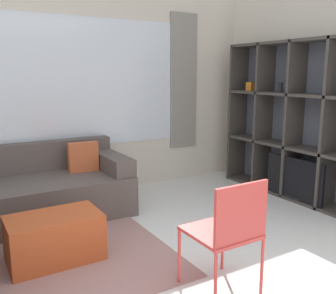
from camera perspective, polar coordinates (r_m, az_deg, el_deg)
wall_back at (r=4.87m, az=-13.24°, el=8.37°), size 6.10×0.11×2.70m
wall_right at (r=4.97m, az=22.53°, el=7.79°), size 0.07×4.47×2.70m
area_rug at (r=3.47m, az=-23.05°, el=-16.58°), size 2.63×1.87×0.01m
shelving_unit at (r=4.99m, az=18.96°, el=3.43°), size 0.35×2.14×1.97m
couch_main at (r=4.35m, az=-20.71°, el=-6.65°), size 2.18×0.97×0.78m
ottoman at (r=3.38m, az=-16.88°, el=-13.18°), size 0.76×0.45×0.41m
folding_chair at (r=2.69m, az=9.21°, el=-12.05°), size 0.44×0.46×0.86m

